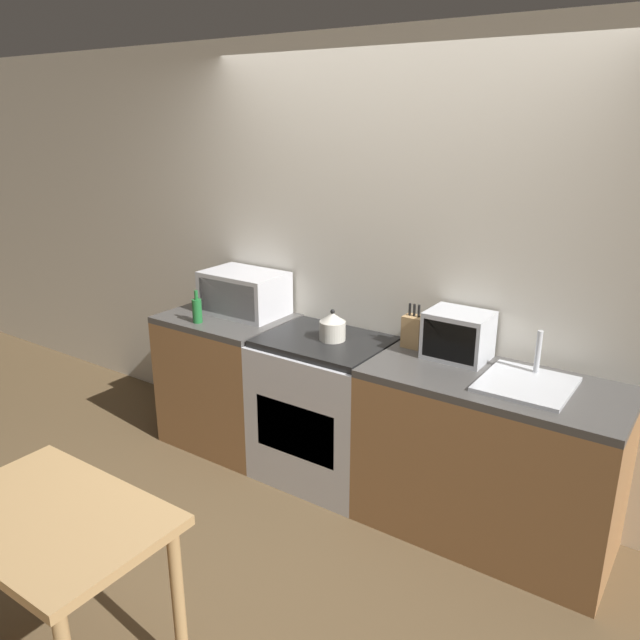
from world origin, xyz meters
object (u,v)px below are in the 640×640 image
(microwave, at_px, (244,293))
(bottle, at_px, (197,310))
(stove_range, at_px, (324,409))
(dining_table, at_px, (53,538))
(kettle, at_px, (333,327))
(toaster_oven, at_px, (458,335))

(microwave, relative_size, bottle, 2.52)
(stove_range, distance_m, bottle, 1.01)
(bottle, bearing_deg, dining_table, -63.04)
(kettle, height_order, microwave, microwave)
(kettle, distance_m, bottle, 0.90)
(stove_range, relative_size, microwave, 1.71)
(kettle, bearing_deg, dining_table, -92.24)
(stove_range, bearing_deg, dining_table, -90.77)
(microwave, bearing_deg, dining_table, -70.11)
(kettle, height_order, dining_table, kettle)
(microwave, distance_m, toaster_oven, 1.47)
(microwave, distance_m, bottle, 0.34)
(dining_table, bearing_deg, kettle, 87.76)
(dining_table, bearing_deg, stove_range, 89.23)
(bottle, distance_m, toaster_oven, 1.63)
(bottle, height_order, toaster_oven, toaster_oven)
(toaster_oven, distance_m, dining_table, 2.13)
(kettle, relative_size, dining_table, 0.21)
(stove_range, height_order, kettle, kettle)
(stove_range, relative_size, toaster_oven, 2.73)
(dining_table, bearing_deg, microwave, 109.89)
(stove_range, xyz_separation_m, bottle, (-0.83, -0.20, 0.53))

